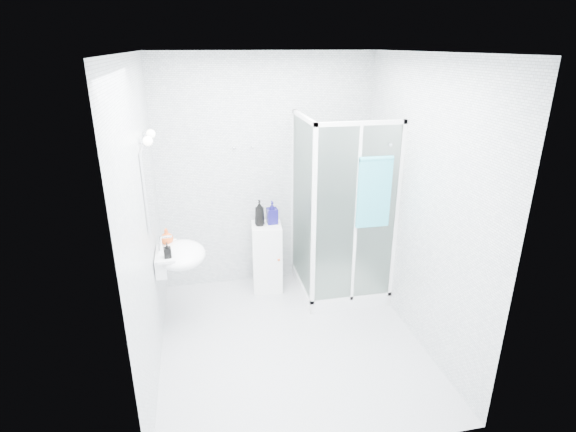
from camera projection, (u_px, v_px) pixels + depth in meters
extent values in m
cube|color=silver|center=(291.00, 214.00, 3.82)|extent=(2.40, 2.60, 2.60)
cube|color=#BBBEC1|center=(290.00, 341.00, 4.29)|extent=(2.40, 2.60, 0.01)
cube|color=white|center=(291.00, 53.00, 3.36)|extent=(2.40, 2.60, 0.01)
cube|color=white|center=(338.00, 284.00, 5.19)|extent=(0.90, 0.90, 0.12)
cube|color=white|center=(304.00, 118.00, 4.42)|extent=(0.04, 0.90, 0.04)
cube|color=white|center=(361.00, 123.00, 4.11)|extent=(0.90, 0.04, 0.04)
cube|color=white|center=(314.00, 226.00, 4.38)|extent=(0.04, 0.04, 2.00)
cube|color=white|center=(302.00, 207.00, 4.75)|extent=(0.02, 0.82, 1.84)
cube|color=white|center=(356.00, 219.00, 4.43)|extent=(0.82, 0.02, 1.84)
cube|color=white|center=(356.00, 219.00, 4.44)|extent=(0.03, 0.04, 1.84)
cylinder|color=silver|center=(332.00, 167.00, 5.08)|extent=(0.02, 0.02, 1.00)
cylinder|color=silver|center=(335.00, 126.00, 4.89)|extent=(0.09, 0.05, 0.09)
cylinder|color=silver|center=(335.00, 192.00, 5.23)|extent=(0.12, 0.04, 0.12)
cylinder|color=silver|center=(390.00, 144.00, 4.20)|extent=(0.03, 0.05, 0.03)
cube|color=white|center=(162.00, 261.00, 4.21)|extent=(0.10, 0.40, 0.18)
ellipsoid|color=white|center=(181.00, 255.00, 4.23)|extent=(0.46, 0.56, 0.20)
cube|color=white|center=(168.00, 251.00, 4.19)|extent=(0.16, 0.50, 0.02)
cylinder|color=silver|center=(160.00, 244.00, 4.15)|extent=(0.04, 0.04, 0.16)
cylinder|color=silver|center=(165.00, 237.00, 4.14)|extent=(0.12, 0.02, 0.02)
cube|color=white|center=(148.00, 185.00, 3.94)|extent=(0.02, 0.60, 0.70)
cylinder|color=silver|center=(143.00, 141.00, 3.64)|extent=(0.05, 0.04, 0.04)
sphere|color=white|center=(148.00, 141.00, 3.65)|extent=(0.08, 0.08, 0.08)
cylinder|color=silver|center=(146.00, 134.00, 3.93)|extent=(0.05, 0.04, 0.04)
sphere|color=white|center=(151.00, 134.00, 3.94)|extent=(0.08, 0.08, 0.08)
cylinder|color=silver|center=(234.00, 148.00, 4.80)|extent=(0.02, 0.04, 0.02)
sphere|color=silver|center=(234.00, 148.00, 4.78)|extent=(0.03, 0.03, 0.03)
cylinder|color=silver|center=(252.00, 147.00, 4.84)|extent=(0.02, 0.04, 0.02)
sphere|color=silver|center=(253.00, 147.00, 4.82)|extent=(0.03, 0.03, 0.03)
cube|color=white|center=(267.00, 257.00, 5.10)|extent=(0.35, 0.35, 0.79)
cube|color=white|center=(269.00, 263.00, 4.96)|extent=(0.29, 0.04, 0.67)
sphere|color=#C44B1B|center=(279.00, 260.00, 4.95)|extent=(0.03, 0.03, 0.03)
cube|color=#32A7BD|center=(374.00, 193.00, 4.33)|extent=(0.33, 0.04, 0.68)
cylinder|color=#32A7BD|center=(377.00, 159.00, 4.20)|extent=(0.33, 0.05, 0.05)
imported|color=black|center=(260.00, 213.00, 4.90)|extent=(0.11, 0.11, 0.29)
imported|color=#120E56|center=(272.00, 212.00, 4.96)|extent=(0.12, 0.12, 0.26)
imported|color=#D34E18|center=(167.00, 236.00, 4.28)|extent=(0.16, 0.16, 0.16)
imported|color=black|center=(167.00, 250.00, 4.01)|extent=(0.07, 0.07, 0.14)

